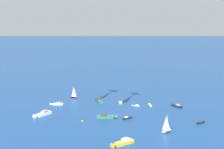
{
  "coord_description": "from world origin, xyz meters",
  "views": [
    {
      "loc": [
        -84.67,
        -144.13,
        50.86
      ],
      "look_at": [
        -1.17,
        -0.93,
        22.38
      ],
      "focal_mm": 51.62,
      "sensor_mm": 36.0,
      "label": 1
    }
  ],
  "objects_px": {
    "motorboat_near_centre": "(100,101)",
    "motorboat_outer_ring_b": "(120,102)",
    "motorboat_inshore": "(135,106)",
    "motorboat_offshore": "(128,118)",
    "motorboat_trailing": "(56,104)",
    "motorboat_mid_cluster": "(150,105)",
    "motorboat_ahead": "(122,143)",
    "motorboat_outer_ring_d": "(42,114)",
    "motorboat_outer_ring_e": "(201,122)",
    "motorboat_far_port": "(108,117)",
    "sailboat_outer_ring_c": "(74,92)",
    "marker_buoy": "(82,121)",
    "motorboat_outer_ring_a": "(176,106)",
    "sailboat_far_stbd": "(166,124)"
  },
  "relations": [
    {
      "from": "motorboat_outer_ring_d",
      "to": "motorboat_outer_ring_e",
      "type": "distance_m",
      "value": 82.68
    },
    {
      "from": "motorboat_outer_ring_d",
      "to": "motorboat_outer_ring_e",
      "type": "height_order",
      "value": "motorboat_outer_ring_d"
    },
    {
      "from": "motorboat_trailing",
      "to": "motorboat_mid_cluster",
      "type": "relative_size",
      "value": 1.53
    },
    {
      "from": "motorboat_near_centre",
      "to": "motorboat_trailing",
      "type": "relative_size",
      "value": 1.35
    },
    {
      "from": "motorboat_near_centre",
      "to": "sailboat_outer_ring_c",
      "type": "height_order",
      "value": "sailboat_outer_ring_c"
    },
    {
      "from": "motorboat_outer_ring_d",
      "to": "motorboat_outer_ring_e",
      "type": "relative_size",
      "value": 2.07
    },
    {
      "from": "motorboat_inshore",
      "to": "motorboat_outer_ring_b",
      "type": "height_order",
      "value": "motorboat_outer_ring_b"
    },
    {
      "from": "motorboat_inshore",
      "to": "motorboat_trailing",
      "type": "relative_size",
      "value": 0.58
    },
    {
      "from": "motorboat_far_port",
      "to": "motorboat_near_centre",
      "type": "bearing_deg",
      "value": 69.45
    },
    {
      "from": "motorboat_ahead",
      "to": "motorboat_outer_ring_e",
      "type": "distance_m",
      "value": 49.16
    },
    {
      "from": "motorboat_offshore",
      "to": "motorboat_trailing",
      "type": "distance_m",
      "value": 50.08
    },
    {
      "from": "marker_buoy",
      "to": "motorboat_outer_ring_b",
      "type": "bearing_deg",
      "value": 31.88
    },
    {
      "from": "motorboat_ahead",
      "to": "motorboat_outer_ring_d",
      "type": "xyz_separation_m",
      "value": [
        -15.48,
        55.76,
        0.04
      ]
    },
    {
      "from": "sailboat_far_stbd",
      "to": "motorboat_inshore",
      "type": "height_order",
      "value": "sailboat_far_stbd"
    },
    {
      "from": "motorboat_ahead",
      "to": "motorboat_outer_ring_d",
      "type": "distance_m",
      "value": 57.87
    },
    {
      "from": "motorboat_near_centre",
      "to": "motorboat_outer_ring_e",
      "type": "height_order",
      "value": "motorboat_near_centre"
    },
    {
      "from": "sailboat_far_stbd",
      "to": "marker_buoy",
      "type": "xyz_separation_m",
      "value": [
        -26.9,
        32.63,
        -3.57
      ]
    },
    {
      "from": "motorboat_far_port",
      "to": "sailboat_far_stbd",
      "type": "bearing_deg",
      "value": -68.15
    },
    {
      "from": "motorboat_offshore",
      "to": "marker_buoy",
      "type": "distance_m",
      "value": 23.86
    },
    {
      "from": "motorboat_offshore",
      "to": "motorboat_outer_ring_d",
      "type": "height_order",
      "value": "motorboat_outer_ring_d"
    },
    {
      "from": "motorboat_outer_ring_b",
      "to": "motorboat_outer_ring_e",
      "type": "height_order",
      "value": "motorboat_outer_ring_b"
    },
    {
      "from": "motorboat_trailing",
      "to": "motorboat_outer_ring_d",
      "type": "xyz_separation_m",
      "value": [
        -14.45,
        -17.4,
        0.26
      ]
    },
    {
      "from": "motorboat_offshore",
      "to": "motorboat_trailing",
      "type": "bearing_deg",
      "value": 116.94
    },
    {
      "from": "motorboat_trailing",
      "to": "motorboat_ahead",
      "type": "xyz_separation_m",
      "value": [
        1.03,
        -73.16,
        0.22
      ]
    },
    {
      "from": "motorboat_mid_cluster",
      "to": "sailboat_outer_ring_c",
      "type": "distance_m",
      "value": 51.79
    },
    {
      "from": "marker_buoy",
      "to": "motorboat_trailing",
      "type": "bearing_deg",
      "value": 89.75
    },
    {
      "from": "motorboat_trailing",
      "to": "motorboat_mid_cluster",
      "type": "xyz_separation_m",
      "value": [
        47.96,
        -30.01,
        -0.21
      ]
    },
    {
      "from": "motorboat_inshore",
      "to": "sailboat_outer_ring_c",
      "type": "height_order",
      "value": "sailboat_outer_ring_c"
    },
    {
      "from": "motorboat_inshore",
      "to": "motorboat_offshore",
      "type": "distance_m",
      "value": 24.77
    },
    {
      "from": "motorboat_near_centre",
      "to": "motorboat_far_port",
      "type": "bearing_deg",
      "value": -110.55
    },
    {
      "from": "motorboat_near_centre",
      "to": "motorboat_mid_cluster",
      "type": "height_order",
      "value": "motorboat_near_centre"
    },
    {
      "from": "motorboat_outer_ring_a",
      "to": "motorboat_outer_ring_b",
      "type": "height_order",
      "value": "motorboat_outer_ring_b"
    },
    {
      "from": "motorboat_trailing",
      "to": "motorboat_far_port",
      "type": "bearing_deg",
      "value": -70.09
    },
    {
      "from": "motorboat_ahead",
      "to": "motorboat_outer_ring_d",
      "type": "relative_size",
      "value": 0.96
    },
    {
      "from": "motorboat_outer_ring_a",
      "to": "motorboat_inshore",
      "type": "bearing_deg",
      "value": 147.32
    },
    {
      "from": "motorboat_near_centre",
      "to": "motorboat_outer_ring_b",
      "type": "relative_size",
      "value": 1.32
    },
    {
      "from": "motorboat_inshore",
      "to": "motorboat_outer_ring_d",
      "type": "relative_size",
      "value": 0.41
    },
    {
      "from": "motorboat_near_centre",
      "to": "sailboat_outer_ring_c",
      "type": "bearing_deg",
      "value": 115.58
    },
    {
      "from": "sailboat_far_stbd",
      "to": "motorboat_offshore",
      "type": "distance_m",
      "value": 26.33
    },
    {
      "from": "motorboat_near_centre",
      "to": "motorboat_trailing",
      "type": "height_order",
      "value": "motorboat_near_centre"
    },
    {
      "from": "motorboat_near_centre",
      "to": "sailboat_far_stbd",
      "type": "bearing_deg",
      "value": -89.09
    },
    {
      "from": "motorboat_mid_cluster",
      "to": "motorboat_offshore",
      "type": "bearing_deg",
      "value": -149.93
    },
    {
      "from": "marker_buoy",
      "to": "motorboat_near_centre",
      "type": "bearing_deg",
      "value": 49.23
    },
    {
      "from": "motorboat_far_port",
      "to": "motorboat_outer_ring_d",
      "type": "distance_m",
      "value": 35.7
    },
    {
      "from": "motorboat_near_centre",
      "to": "motorboat_offshore",
      "type": "height_order",
      "value": "motorboat_near_centre"
    },
    {
      "from": "motorboat_outer_ring_a",
      "to": "sailboat_far_stbd",
      "type": "bearing_deg",
      "value": -137.11
    },
    {
      "from": "marker_buoy",
      "to": "motorboat_outer_ring_d",
      "type": "bearing_deg",
      "value": 125.01
    },
    {
      "from": "motorboat_near_centre",
      "to": "motorboat_ahead",
      "type": "bearing_deg",
      "value": -110.7
    },
    {
      "from": "motorboat_inshore",
      "to": "sailboat_outer_ring_c",
      "type": "relative_size",
      "value": 0.58
    },
    {
      "from": "motorboat_outer_ring_b",
      "to": "motorboat_outer_ring_d",
      "type": "distance_m",
      "value": 50.99
    }
  ]
}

